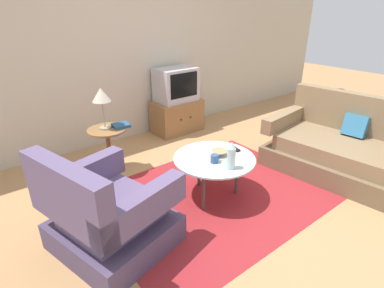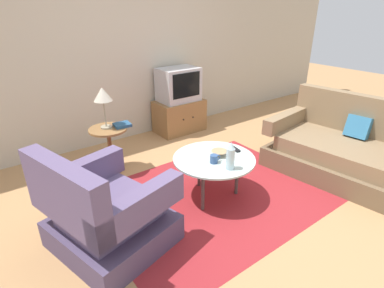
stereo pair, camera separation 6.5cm
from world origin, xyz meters
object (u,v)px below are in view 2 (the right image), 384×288
object	(u,v)px
tv_stand	(179,116)
book	(122,125)
couch	(342,150)
vase	(230,156)
bowl	(219,153)
tv_remote_dark	(235,149)
coffee_table	(214,161)
television	(178,84)
armchair	(105,215)
table_lamp	(103,96)
side_table	(109,141)
mug	(214,159)

from	to	relation	value
tv_stand	book	world-z (taller)	book
couch	vase	world-z (taller)	couch
bowl	tv_remote_dark	size ratio (longest dim) A/B	1.11
coffee_table	tv_stand	size ratio (longest dim) A/B	1.11
television	vase	size ratio (longest dim) A/B	2.20
armchair	table_lamp	xyz separation A→B (m)	(0.56, 1.23, 0.63)
tv_stand	table_lamp	distance (m)	1.69
bowl	tv_stand	bearing A→B (deg)	67.89
armchair	tv_stand	xyz separation A→B (m)	(1.99, 1.80, -0.06)
table_lamp	tv_remote_dark	size ratio (longest dim) A/B	3.16
television	side_table	bearing A→B (deg)	-156.97
bowl	tv_remote_dark	xyz separation A→B (m)	(0.23, 0.00, -0.02)
coffee_table	tv_remote_dark	world-z (taller)	tv_remote_dark
side_table	tv_remote_dark	size ratio (longest dim) A/B	3.71
tv_stand	bowl	distance (m)	1.91
book	side_table	bearing A→B (deg)	173.51
side_table	coffee_table	bearing A→B (deg)	-61.49
table_lamp	television	bearing A→B (deg)	22.19
table_lamp	couch	bearing A→B (deg)	-37.63
bowl	vase	bearing A→B (deg)	-111.14
coffee_table	bowl	xyz separation A→B (m)	(0.07, 0.01, 0.06)
table_lamp	book	distance (m)	0.41
couch	vase	distance (m)	1.66
armchair	book	bearing A→B (deg)	133.46
couch	tv_stand	xyz separation A→B (m)	(-0.79, 2.28, -0.04)
tv_stand	table_lamp	world-z (taller)	table_lamp
side_table	book	world-z (taller)	book
couch	vase	size ratio (longest dim) A/B	6.12
vase	book	distance (m)	1.46
television	tv_stand	bearing A→B (deg)	-90.00
armchair	coffee_table	world-z (taller)	armchair
vase	couch	bearing A→B (deg)	-8.99
bowl	coffee_table	bearing A→B (deg)	-176.13
side_table	couch	bearing A→B (deg)	-37.33
armchair	coffee_table	xyz separation A→B (m)	(1.20, 0.04, 0.11)
couch	tv_stand	world-z (taller)	couch
coffee_table	mug	size ratio (longest dim) A/B	6.84
television	tv_remote_dark	distance (m)	1.86
table_lamp	bowl	xyz separation A→B (m)	(0.71, -1.19, -0.46)
armchair	mug	distance (m)	1.14
tv_stand	vase	distance (m)	2.21
mug	coffee_table	bearing A→B (deg)	49.69
armchair	vase	distance (m)	1.22
side_table	mug	xyz separation A→B (m)	(0.57, -1.25, 0.10)
armchair	bowl	world-z (taller)	armchair
tv_stand	tv_remote_dark	world-z (taller)	tv_stand
coffee_table	bowl	size ratio (longest dim) A/B	4.98
couch	side_table	xyz separation A→B (m)	(-2.21, 1.69, 0.11)
tv_stand	mug	xyz separation A→B (m)	(-0.86, -1.85, 0.25)
couch	vase	bearing A→B (deg)	73.78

